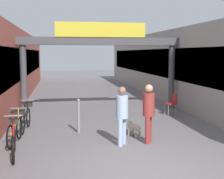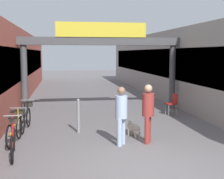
# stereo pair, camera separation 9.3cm
# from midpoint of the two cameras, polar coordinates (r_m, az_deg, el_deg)

# --- Properties ---
(ground_plane) EXTENTS (80.00, 80.00, 0.00)m
(ground_plane) POSITION_cam_midpoint_polar(r_m,az_deg,el_deg) (7.29, 5.80, -14.05)
(ground_plane) COLOR slate
(storefront_right) EXTENTS (3.00, 26.00, 3.74)m
(storefront_right) POSITION_cam_midpoint_polar(r_m,az_deg,el_deg) (18.90, 12.22, 4.38)
(storefront_right) COLOR #9E9993
(storefront_right) RESTS_ON ground_plane
(arcade_sign_gateway) EXTENTS (7.40, 0.47, 3.91)m
(arcade_sign_gateway) POSITION_cam_midpoint_polar(r_m,az_deg,el_deg) (13.94, -1.83, 7.40)
(arcade_sign_gateway) COLOR #4C4C4F
(arcade_sign_gateway) RESTS_ON ground_plane
(pedestrian_with_dog) EXTENTS (0.47, 0.47, 1.65)m
(pedestrian_with_dog) POSITION_cam_midpoint_polar(r_m,az_deg,el_deg) (8.71, 2.01, -4.14)
(pedestrian_with_dog) COLOR #A5BFE0
(pedestrian_with_dog) RESTS_ON ground_plane
(pedestrian_companion) EXTENTS (0.46, 0.46, 1.69)m
(pedestrian_companion) POSITION_cam_midpoint_polar(r_m,az_deg,el_deg) (8.98, 6.91, -3.69)
(pedestrian_companion) COLOR #99332D
(pedestrian_companion) RESTS_ON ground_plane
(dog_on_leash) EXTENTS (0.46, 0.65, 0.46)m
(dog_on_leash) POSITION_cam_midpoint_polar(r_m,az_deg,el_deg) (9.80, 4.13, -6.88)
(dog_on_leash) COLOR beige
(dog_on_leash) RESTS_ON ground_plane
(bicycle_red_nearest) EXTENTS (0.46, 1.69, 0.98)m
(bicycle_red_nearest) POSITION_cam_midpoint_polar(r_m,az_deg,el_deg) (8.33, -17.37, -8.53)
(bicycle_red_nearest) COLOR black
(bicycle_red_nearest) RESTS_ON ground_plane
(bicycle_orange_second) EXTENTS (0.46, 1.68, 0.98)m
(bicycle_orange_second) POSITION_cam_midpoint_polar(r_m,az_deg,el_deg) (9.46, -16.97, -6.71)
(bicycle_orange_second) COLOR black
(bicycle_orange_second) RESTS_ON ground_plane
(bicycle_black_third) EXTENTS (0.46, 1.69, 0.98)m
(bicycle_black_third) POSITION_cam_midpoint_polar(r_m,az_deg,el_deg) (10.95, -15.20, -4.84)
(bicycle_black_third) COLOR black
(bicycle_black_third) RESTS_ON ground_plane
(bollard_post_metal) EXTENTS (0.10, 0.10, 1.12)m
(bollard_post_metal) POSITION_cam_midpoint_polar(r_m,az_deg,el_deg) (10.18, -5.90, -4.76)
(bollard_post_metal) COLOR gray
(bollard_post_metal) RESTS_ON ground_plane
(cafe_chair_red_nearer) EXTENTS (0.43, 0.43, 0.89)m
(cafe_chair_red_nearer) POSITION_cam_midpoint_polar(r_m,az_deg,el_deg) (13.33, 11.25, -2.25)
(cafe_chair_red_nearer) COLOR gray
(cafe_chair_red_nearer) RESTS_ON ground_plane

